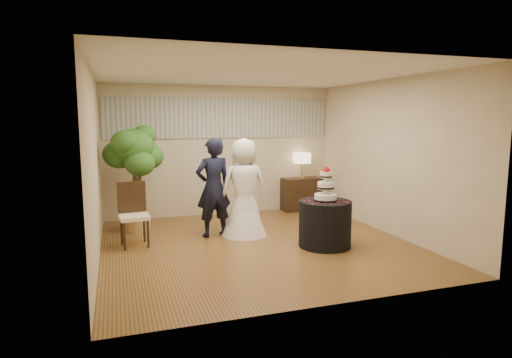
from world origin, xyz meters
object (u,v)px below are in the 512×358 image
object	(u,v)px
bride	(244,187)
ficus_tree	(134,178)
cake_table	(325,224)
wedding_cake	(326,184)
groom	(213,187)
console	(301,194)
side_chair	(134,215)
table_lamp	(302,165)

from	to	relation	value
bride	ficus_tree	world-z (taller)	ficus_tree
bride	cake_table	bearing A→B (deg)	129.78
wedding_cake	ficus_tree	world-z (taller)	ficus_tree
cake_table	groom	bearing A→B (deg)	143.53
wedding_cake	ficus_tree	distance (m)	3.52
wedding_cake	groom	bearing A→B (deg)	143.53
ficus_tree	cake_table	bearing A→B (deg)	-34.47
bride	cake_table	world-z (taller)	bride
groom	console	size ratio (longest dim) A/B	1.97
wedding_cake	side_chair	size ratio (longest dim) A/B	0.54
table_lamp	wedding_cake	bearing A→B (deg)	-106.52
wedding_cake	ficus_tree	size ratio (longest dim) A/B	0.28
bride	table_lamp	distance (m)	2.49
console	ficus_tree	bearing A→B (deg)	-171.62
cake_table	wedding_cake	world-z (taller)	wedding_cake
ficus_tree	side_chair	size ratio (longest dim) A/B	1.91
bride	console	distance (m)	2.53
bride	wedding_cake	world-z (taller)	bride
groom	table_lamp	world-z (taller)	groom
console	table_lamp	size ratio (longest dim) A/B	1.55
ficus_tree	bride	bearing A→B (deg)	-25.89
cake_table	console	xyz separation A→B (m)	(0.81, 2.73, -0.01)
console	side_chair	size ratio (longest dim) A/B	0.85
groom	bride	size ratio (longest dim) A/B	1.01
console	table_lamp	bearing A→B (deg)	0.00
ficus_tree	side_chair	xyz separation A→B (m)	(-0.07, -1.01, -0.48)
bride	ficus_tree	distance (m)	2.06
wedding_cake	table_lamp	bearing A→B (deg)	73.48
console	table_lamp	world-z (taller)	table_lamp
cake_table	table_lamp	world-z (taller)	table_lamp
bride	wedding_cake	xyz separation A→B (m)	(1.06, -1.10, 0.17)
groom	side_chair	distance (m)	1.43
groom	ficus_tree	world-z (taller)	ficus_tree
cake_table	side_chair	world-z (taller)	side_chair
wedding_cake	ficus_tree	xyz separation A→B (m)	(-2.90, 1.99, -0.04)
groom	table_lamp	size ratio (longest dim) A/B	3.05
bride	side_chair	size ratio (longest dim) A/B	1.67
console	ficus_tree	world-z (taller)	ficus_tree
bride	console	bearing A→B (deg)	-143.01
table_lamp	side_chair	xyz separation A→B (m)	(-3.78, -1.74, -0.51)
side_chair	bride	bearing A→B (deg)	-2.13
console	side_chair	world-z (taller)	side_chair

